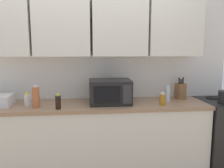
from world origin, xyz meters
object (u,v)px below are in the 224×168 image
(bottle_soy_dark, at_px, (58,102))
(bottle_spice_jar, at_px, (36,97))
(bottle_amber_vinegar, at_px, (162,99))
(bottle_clear_tall, at_px, (168,94))
(knife_block, at_px, (180,91))
(bottle_white_jar, at_px, (28,100))
(microwave, at_px, (110,92))

(bottle_soy_dark, xyz_separation_m, bottle_spice_jar, (-0.24, 0.08, 0.04))
(bottle_amber_vinegar, height_order, bottle_clear_tall, bottle_clear_tall)
(knife_block, xyz_separation_m, bottle_amber_vinegar, (-0.34, -0.31, -0.04))
(bottle_amber_vinegar, bearing_deg, bottle_soy_dark, -177.13)
(bottle_amber_vinegar, xyz_separation_m, bottle_white_jar, (-1.52, 0.14, -0.00))
(bottle_soy_dark, distance_m, bottle_spice_jar, 0.26)
(bottle_white_jar, xyz_separation_m, bottle_spice_jar, (0.12, -0.12, 0.05))
(bottle_clear_tall, bearing_deg, bottle_amber_vinegar, -125.19)
(bottle_clear_tall, bearing_deg, bottle_white_jar, -178.86)
(knife_block, xyz_separation_m, bottle_clear_tall, (-0.21, -0.14, -0.01))
(bottle_amber_vinegar, distance_m, bottle_soy_dark, 1.16)
(knife_block, bearing_deg, bottle_soy_dark, -166.15)
(bottle_white_jar, distance_m, bottle_clear_tall, 1.65)
(bottle_amber_vinegar, height_order, bottle_soy_dark, bottle_soy_dark)
(bottle_amber_vinegar, xyz_separation_m, bottle_clear_tall, (0.12, 0.17, 0.03))
(knife_block, distance_m, bottle_amber_vinegar, 0.46)
(bottle_soy_dark, relative_size, bottle_spice_jar, 0.67)
(knife_block, bearing_deg, bottle_white_jar, -174.79)
(knife_block, distance_m, bottle_white_jar, 1.87)
(bottle_white_jar, bearing_deg, knife_block, 5.21)
(bottle_amber_vinegar, relative_size, bottle_soy_dark, 0.89)
(microwave, relative_size, bottle_soy_dark, 2.89)
(microwave, distance_m, bottle_soy_dark, 0.61)
(microwave, height_order, bottle_spice_jar, microwave)
(microwave, bearing_deg, bottle_clear_tall, 2.23)
(knife_block, bearing_deg, bottle_clear_tall, -147.43)
(knife_block, relative_size, bottle_spice_jar, 1.12)
(microwave, xyz_separation_m, bottle_soy_dark, (-0.57, -0.20, -0.06))
(knife_block, height_order, bottle_clear_tall, knife_block)
(bottle_soy_dark, bearing_deg, microwave, 19.62)
(bottle_spice_jar, distance_m, bottle_clear_tall, 1.53)
(bottle_white_jar, bearing_deg, bottle_clear_tall, 1.14)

